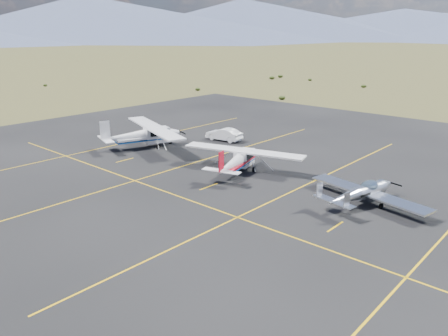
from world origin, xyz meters
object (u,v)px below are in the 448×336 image
aircraft_cessna (238,160)px  sedan (224,134)px  aircraft_plain (143,134)px  aircraft_low_wing (363,192)px

aircraft_cessna → sedan: bearing=31.5°
aircraft_plain → sedan: bearing=-8.5°
aircraft_low_wing → sedan: (7.57, 19.79, -0.26)m
aircraft_plain → aircraft_low_wing: bearing=-69.7°
aircraft_low_wing → aircraft_cessna: size_ratio=0.86×
aircraft_low_wing → aircraft_cessna: bearing=103.0°
sedan → aircraft_cessna: bearing=40.5°
aircraft_cessna → sedan: aircraft_cessna is taller
aircraft_plain → aircraft_cessna: bearing=-70.4°
aircraft_low_wing → aircraft_plain: bearing=102.2°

